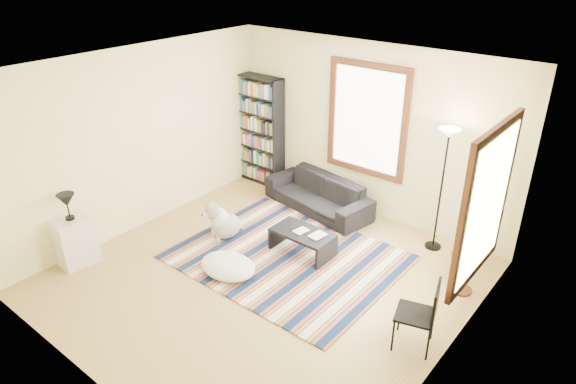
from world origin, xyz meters
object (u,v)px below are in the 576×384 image
Objects in this scene: floor_lamp at (441,191)px; side_table at (464,274)px; bookshelf at (261,130)px; white_cabinet at (75,241)px; floor_cushion at (228,266)px; dog at (226,219)px; coffee_table at (303,242)px; sofa at (318,194)px; folding_chair at (415,314)px.

side_table is at bearing -45.78° from floor_lamp.
bookshelf is 2.86× the size of white_cabinet.
floor_lamp is (1.92, 2.39, 0.83)m from floor_cushion.
dog is at bearing -63.35° from bookshelf.
side_table is at bearing 15.24° from coffee_table.
sofa is 1.03× the size of floor_lamp.
floor_lamp is at bearing 12.06° from sofa.
coffee_table is at bearing 33.19° from dog.
floor_lamp is (2.05, 0.10, 0.65)m from sofa.
sofa is 0.96× the size of bookshelf.
floor_lamp is at bearing 134.22° from side_table.
coffee_table is 1.15m from floor_cushion.
side_table is at bearing -4.12° from sofa.
dog is at bearing 136.11° from floor_cushion.
sofa is 2.13× the size of coffee_table.
sofa is 1.41m from coffee_table.
coffee_table is at bearing -35.44° from bookshelf.
bookshelf is 3.17m from floor_cushion.
floor_cushion is 0.45× the size of floor_lamp.
white_cabinet reaches higher than sofa.
floor_cushion is 0.99m from dog.
dog is (-2.62, -1.72, -0.62)m from floor_lamp.
floor_lamp is at bearing -2.73° from bookshelf.
sofa is 1.70m from bookshelf.
floor_lamp is 2.97× the size of dog.
floor_cushion is at bearing -128.77° from floor_lamp.
dog is (-1.20, -0.36, 0.13)m from coffee_table.
folding_chair reaches higher than sofa.
white_cabinet is (-1.84, -1.15, 0.25)m from floor_cushion.
white_cabinet is 2.15m from dog.
folding_chair reaches higher than coffee_table.
bookshelf reaches higher than floor_lamp.
white_cabinet is 1.12× the size of dog.
bookshelf is 2.33× the size of folding_chair.
dog reaches higher than coffee_table.
floor_lamp reaches higher than white_cabinet.
folding_chair is 1.38× the size of dog.
side_table is at bearing 32.10° from dog.
sofa reaches higher than floor_cushion.
white_cabinet reaches higher than floor_cushion.
white_cabinet is at bearing -178.49° from folding_chair.
coffee_table is at bearing -54.05° from sofa.
folding_chair is at bearing -27.87° from bookshelf.
bookshelf is 2.39× the size of floor_cushion.
sofa is 1.72m from dog.
white_cabinet is at bearing -105.75° from dog.
floor_cushion is 2.18m from white_cabinet.
floor_lamp reaches higher than dog.
floor_cushion is at bearing 170.03° from folding_chair.
floor_cushion is 2.65m from folding_chair.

